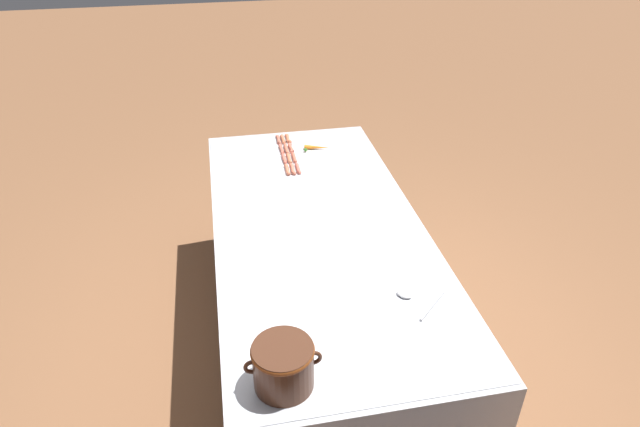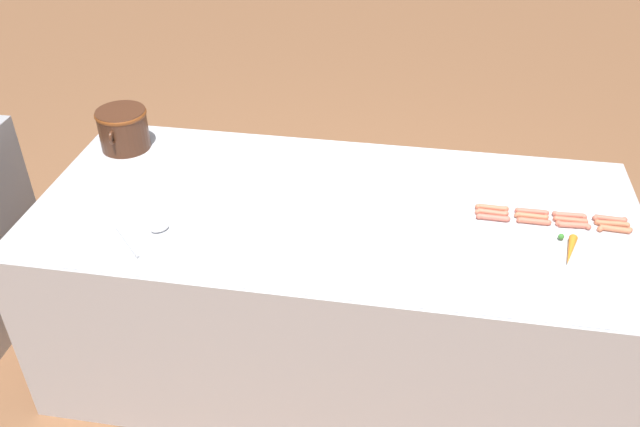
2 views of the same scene
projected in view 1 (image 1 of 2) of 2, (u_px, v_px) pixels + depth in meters
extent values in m
plane|color=brown|center=(318.00, 339.00, 3.36)|extent=(20.00, 20.00, 0.00)
cube|color=#BCBCC1|center=(318.00, 286.00, 3.13)|extent=(1.09, 2.41, 0.85)
cube|color=silver|center=(318.00, 224.00, 2.90)|extent=(1.07, 2.36, 0.00)
cylinder|color=#D4724E|center=(288.00, 138.00, 3.77)|extent=(0.03, 0.11, 0.02)
sphere|color=#D4724E|center=(286.00, 135.00, 3.82)|extent=(0.02, 0.02, 0.02)
sphere|color=#D4724E|center=(289.00, 142.00, 3.73)|extent=(0.02, 0.02, 0.02)
cylinder|color=#D56C55|center=(291.00, 148.00, 3.65)|extent=(0.03, 0.11, 0.02)
sphere|color=#D56C55|center=(290.00, 144.00, 3.69)|extent=(0.02, 0.02, 0.02)
sphere|color=#D56C55|center=(292.00, 151.00, 3.60)|extent=(0.02, 0.02, 0.02)
cylinder|color=#CC664F|center=(294.00, 158.00, 3.53)|extent=(0.02, 0.11, 0.02)
sphere|color=#CC664F|center=(293.00, 154.00, 3.57)|extent=(0.02, 0.02, 0.02)
sphere|color=#CC664F|center=(296.00, 161.00, 3.48)|extent=(0.02, 0.02, 0.02)
cylinder|color=#D16755|center=(298.00, 169.00, 3.40)|extent=(0.03, 0.11, 0.02)
sphere|color=#D16755|center=(297.00, 165.00, 3.45)|extent=(0.02, 0.02, 0.02)
sphere|color=#D16755|center=(300.00, 173.00, 3.36)|extent=(0.02, 0.02, 0.02)
cylinder|color=#CA704C|center=(283.00, 139.00, 3.77)|extent=(0.03, 0.11, 0.02)
sphere|color=#CA704C|center=(282.00, 136.00, 3.81)|extent=(0.02, 0.02, 0.02)
sphere|color=#CA704C|center=(284.00, 142.00, 3.72)|extent=(0.02, 0.02, 0.02)
cylinder|color=#D36D52|center=(286.00, 149.00, 3.64)|extent=(0.02, 0.11, 0.02)
sphere|color=#D36D52|center=(285.00, 145.00, 3.68)|extent=(0.02, 0.02, 0.02)
sphere|color=#D36D52|center=(287.00, 152.00, 3.59)|extent=(0.02, 0.02, 0.02)
cylinder|color=#CA724E|center=(289.00, 158.00, 3.52)|extent=(0.03, 0.11, 0.02)
sphere|color=#CA724E|center=(288.00, 155.00, 3.56)|extent=(0.02, 0.02, 0.02)
sphere|color=#CA724E|center=(291.00, 162.00, 3.47)|extent=(0.02, 0.02, 0.02)
cylinder|color=#D86E53|center=(293.00, 169.00, 3.39)|extent=(0.03, 0.11, 0.02)
sphere|color=#D86E53|center=(291.00, 165.00, 3.44)|extent=(0.02, 0.02, 0.02)
sphere|color=#D86E53|center=(295.00, 173.00, 3.35)|extent=(0.02, 0.02, 0.02)
cylinder|color=#CA6751|center=(278.00, 140.00, 3.76)|extent=(0.03, 0.11, 0.02)
sphere|color=#CA6751|center=(277.00, 136.00, 3.80)|extent=(0.02, 0.02, 0.02)
sphere|color=#CA6751|center=(280.00, 143.00, 3.71)|extent=(0.02, 0.02, 0.02)
cylinder|color=#CC6854|center=(281.00, 149.00, 3.63)|extent=(0.03, 0.11, 0.02)
sphere|color=#CC6854|center=(281.00, 146.00, 3.68)|extent=(0.02, 0.02, 0.02)
sphere|color=#CC6854|center=(282.00, 153.00, 3.59)|extent=(0.02, 0.02, 0.02)
cylinder|color=#D86551|center=(284.00, 159.00, 3.52)|extent=(0.02, 0.11, 0.02)
sphere|color=#D86551|center=(283.00, 155.00, 3.56)|extent=(0.02, 0.02, 0.02)
sphere|color=#D86551|center=(285.00, 162.00, 3.47)|extent=(0.02, 0.02, 0.02)
cylinder|color=#D56D4E|center=(287.00, 170.00, 3.39)|extent=(0.03, 0.11, 0.02)
sphere|color=#D56D4E|center=(286.00, 166.00, 3.43)|extent=(0.02, 0.02, 0.02)
sphere|color=#D56D4E|center=(289.00, 174.00, 3.34)|extent=(0.02, 0.02, 0.02)
cylinder|color=#472616|center=(283.00, 366.00, 1.96)|extent=(0.22, 0.22, 0.19)
torus|color=brown|center=(283.00, 350.00, 1.91)|extent=(0.23, 0.23, 0.03)
torus|color=#472616|center=(314.00, 358.00, 1.96)|extent=(0.06, 0.02, 0.06)
torus|color=#472616|center=(252.00, 367.00, 1.93)|extent=(0.06, 0.02, 0.06)
cylinder|color=#B7B7BC|center=(432.00, 306.00, 2.35)|extent=(0.17, 0.16, 0.01)
ellipsoid|color=#B7B7BC|center=(404.00, 294.00, 2.41)|extent=(0.08, 0.09, 0.02)
cone|color=orange|center=(317.00, 147.00, 3.64)|extent=(0.17, 0.07, 0.03)
sphere|color=#387F2D|center=(306.00, 150.00, 3.61)|extent=(0.02, 0.02, 0.02)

